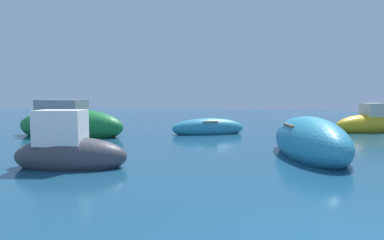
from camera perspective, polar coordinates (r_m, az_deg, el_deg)
name	(u,v)px	position (r m, az deg, el deg)	size (l,w,h in m)	color
moored_boat_1	(69,124)	(16.96, -20.28, -0.71)	(5.60, 2.35, 2.12)	#197233
moored_boat_2	(369,124)	(20.16, 28.09, -0.57)	(4.08, 3.36, 1.80)	gold
moored_boat_4	(208,128)	(16.80, 2.79, -1.41)	(3.75, 2.89, 1.03)	teal
moored_boat_5	(69,150)	(9.69, -20.37, -4.91)	(3.29, 2.08, 1.81)	#3F3F47
moored_boat_6	(310,142)	(11.40, 19.52, -3.55)	(3.24, 5.14, 1.65)	teal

